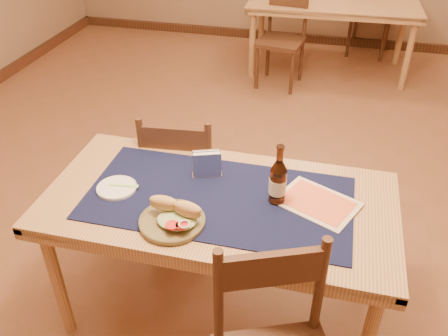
% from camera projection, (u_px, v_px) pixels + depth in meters
% --- Properties ---
extents(room, '(6.04, 7.04, 2.84)m').
position_uv_depth(room, '(256.00, 5.00, 2.43)').
color(room, brown).
rests_on(room, ground).
extents(main_table, '(1.60, 0.80, 0.75)m').
position_uv_depth(main_table, '(219.00, 212.00, 2.20)').
color(main_table, tan).
rests_on(main_table, ground).
extents(placemat, '(1.20, 0.60, 0.01)m').
position_uv_depth(placemat, '(219.00, 198.00, 2.16)').
color(placemat, '#10143B').
rests_on(placemat, main_table).
extents(baseboard, '(6.00, 7.00, 0.10)m').
position_uv_depth(baseboard, '(249.00, 208.00, 3.19)').
color(baseboard, '#4A271A').
rests_on(baseboard, ground).
extents(back_table, '(1.74, 0.91, 0.75)m').
position_uv_depth(back_table, '(333.00, 9.00, 4.88)').
color(back_table, tan).
rests_on(back_table, ground).
extents(chair_main_far, '(0.46, 0.46, 0.92)m').
position_uv_depth(chair_main_far, '(183.00, 175.00, 2.78)').
color(chair_main_far, '#4A271A').
rests_on(chair_main_far, ground).
extents(chair_back_near, '(0.48, 0.48, 0.92)m').
position_uv_depth(chair_back_near, '(282.00, 38.00, 4.71)').
color(chair_back_near, '#4A271A').
rests_on(chair_back_near, ground).
extents(chair_back_far, '(0.51, 0.51, 0.97)m').
position_uv_depth(chair_back_far, '(372.00, 12.00, 5.35)').
color(chair_back_far, '#4A271A').
rests_on(chair_back_far, ground).
extents(sandwich_plate, '(0.28, 0.28, 0.11)m').
position_uv_depth(sandwich_plate, '(174.00, 217.00, 1.99)').
color(sandwich_plate, brown).
rests_on(sandwich_plate, placemat).
extents(side_plate, '(0.19, 0.19, 0.02)m').
position_uv_depth(side_plate, '(117.00, 188.00, 2.20)').
color(side_plate, white).
rests_on(side_plate, placemat).
extents(fork, '(0.14, 0.03, 0.00)m').
position_uv_depth(fork, '(126.00, 186.00, 2.20)').
color(fork, '#97D675').
rests_on(fork, side_plate).
extents(beer_bottle, '(0.08, 0.08, 0.29)m').
position_uv_depth(beer_bottle, '(278.00, 182.00, 2.07)').
color(beer_bottle, '#47210C').
rests_on(beer_bottle, placemat).
extents(napkin_holder, '(0.15, 0.10, 0.13)m').
position_uv_depth(napkin_holder, '(207.00, 164.00, 2.27)').
color(napkin_holder, silver).
rests_on(napkin_holder, placemat).
extents(menu_card, '(0.41, 0.37, 0.01)m').
position_uv_depth(menu_card, '(317.00, 203.00, 2.12)').
color(menu_card, beige).
rests_on(menu_card, placemat).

